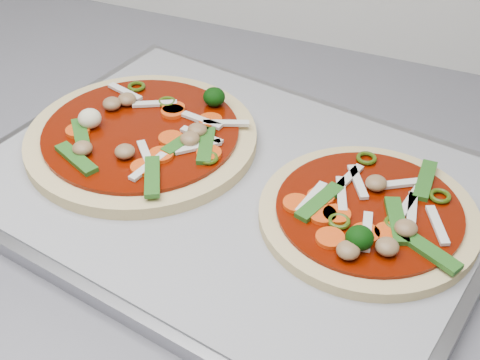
% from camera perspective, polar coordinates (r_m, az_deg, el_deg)
% --- Properties ---
extents(countertop, '(3.60, 0.60, 0.04)m').
position_cam_1_polar(countertop, '(0.73, -6.36, 1.23)').
color(countertop, '#5B5A61').
rests_on(countertop, base_cabinet).
extents(baking_tray, '(0.55, 0.45, 0.02)m').
position_cam_1_polar(baking_tray, '(0.65, -0.68, -0.76)').
color(baking_tray, gray).
rests_on(baking_tray, countertop).
extents(parchment, '(0.53, 0.42, 0.00)m').
position_cam_1_polar(parchment, '(0.65, -0.68, -0.15)').
color(parchment, gray).
rests_on(parchment, baking_tray).
extents(pizza_left, '(0.28, 0.28, 0.04)m').
position_cam_1_polar(pizza_left, '(0.70, -8.32, 3.72)').
color(pizza_left, tan).
rests_on(pizza_left, parchment).
extents(pizza_right, '(0.24, 0.24, 0.03)m').
position_cam_1_polar(pizza_right, '(0.61, 10.92, -2.91)').
color(pizza_right, tan).
rests_on(pizza_right, parchment).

